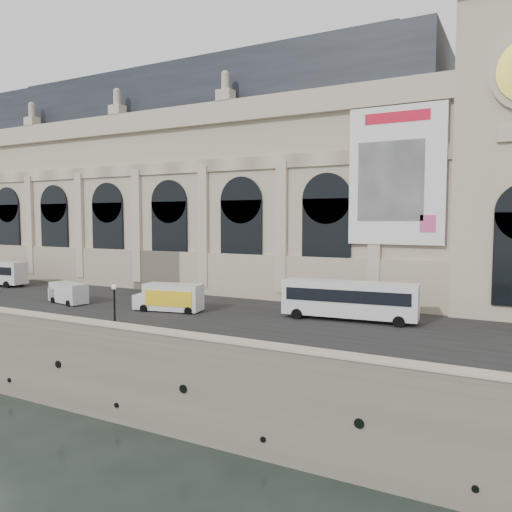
# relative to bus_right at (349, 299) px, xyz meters

# --- Properties ---
(ground) EXTENTS (260.00, 260.00, 0.00)m
(ground) POSITION_rel_bus_right_xyz_m (-20.48, -15.45, -7.94)
(ground) COLOR black
(ground) RESTS_ON ground
(quay) EXTENTS (160.00, 70.00, 6.00)m
(quay) POSITION_rel_bus_right_xyz_m (-20.48, 19.55, -4.94)
(quay) COLOR gray
(quay) RESTS_ON ground
(street) EXTENTS (160.00, 24.00, 0.06)m
(street) POSITION_rel_bus_right_xyz_m (-20.48, -1.45, -1.91)
(street) COLOR #2D2D2D
(street) RESTS_ON quay
(parapet) EXTENTS (160.00, 1.40, 1.21)m
(parapet) POSITION_rel_bus_right_xyz_m (-20.48, -14.85, -1.32)
(parapet) COLOR gray
(parapet) RESTS_ON quay
(museum) EXTENTS (69.00, 18.70, 29.10)m
(museum) POSITION_rel_bus_right_xyz_m (-26.45, 15.41, 11.78)
(museum) COLOR #C7B599
(museum) RESTS_ON quay
(bus_right) EXTENTS (11.93, 3.64, 3.46)m
(bus_right) POSITION_rel_bus_right_xyz_m (0.00, 0.00, 0.00)
(bus_right) COLOR silver
(bus_right) RESTS_ON quay
(van_c) EXTENTS (5.24, 2.85, 2.21)m
(van_c) POSITION_rel_bus_right_xyz_m (-28.98, -5.29, -0.81)
(van_c) COLOR silver
(van_c) RESTS_ON quay
(box_truck) EXTENTS (6.96, 3.40, 2.69)m
(box_truck) POSITION_rel_bus_right_xyz_m (-16.60, -3.84, -0.59)
(box_truck) COLOR silver
(box_truck) RESTS_ON quay
(lamp_right) EXTENTS (0.41, 0.41, 3.98)m
(lamp_right) POSITION_rel_bus_right_xyz_m (-14.09, -13.82, 0.04)
(lamp_right) COLOR black
(lamp_right) RESTS_ON quay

